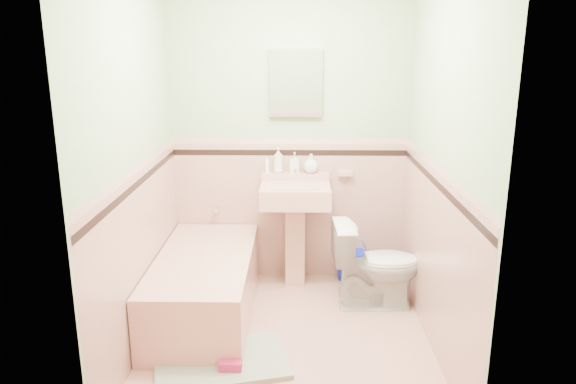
{
  "coord_description": "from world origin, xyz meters",
  "views": [
    {
      "loc": [
        0.06,
        -3.45,
        2.0
      ],
      "look_at": [
        0.0,
        0.25,
        1.0
      ],
      "focal_mm": 33.96,
      "sensor_mm": 36.0,
      "label": 1
    }
  ],
  "objects_px": {
    "bucket": "(350,265)",
    "toilet": "(376,264)",
    "medicine_cabinet": "(296,83)",
    "soap_bottle_mid": "(295,163)",
    "sink": "(295,237)",
    "bathtub": "(205,287)",
    "shoe": "(231,366)",
    "soap_bottle_left": "(278,160)",
    "soap_bottle_right": "(311,163)"
  },
  "relations": [
    {
      "from": "soap_bottle_right",
      "to": "bucket",
      "type": "relative_size",
      "value": 0.62
    },
    {
      "from": "sink",
      "to": "bucket",
      "type": "xyz_separation_m",
      "value": [
        0.49,
        0.14,
        -0.32
      ]
    },
    {
      "from": "soap_bottle_left",
      "to": "toilet",
      "type": "distance_m",
      "value": 1.18
    },
    {
      "from": "bucket",
      "to": "toilet",
      "type": "bearing_deg",
      "value": -72.87
    },
    {
      "from": "sink",
      "to": "shoe",
      "type": "relative_size",
      "value": 6.34
    },
    {
      "from": "sink",
      "to": "soap_bottle_right",
      "type": "height_order",
      "value": "soap_bottle_right"
    },
    {
      "from": "medicine_cabinet",
      "to": "toilet",
      "type": "relative_size",
      "value": 0.79
    },
    {
      "from": "bucket",
      "to": "soap_bottle_right",
      "type": "bearing_deg",
      "value": 174.1
    },
    {
      "from": "medicine_cabinet",
      "to": "shoe",
      "type": "height_order",
      "value": "medicine_cabinet"
    },
    {
      "from": "sink",
      "to": "soap_bottle_left",
      "type": "distance_m",
      "value": 0.66
    },
    {
      "from": "sink",
      "to": "bucket",
      "type": "bearing_deg",
      "value": 16.47
    },
    {
      "from": "bathtub",
      "to": "sink",
      "type": "xyz_separation_m",
      "value": [
        0.68,
        0.53,
        0.22
      ]
    },
    {
      "from": "soap_bottle_left",
      "to": "shoe",
      "type": "bearing_deg",
      "value": -99.62
    },
    {
      "from": "soap_bottle_mid",
      "to": "sink",
      "type": "bearing_deg",
      "value": -87.69
    },
    {
      "from": "bathtub",
      "to": "sink",
      "type": "height_order",
      "value": "sink"
    },
    {
      "from": "soap_bottle_left",
      "to": "soap_bottle_right",
      "type": "xyz_separation_m",
      "value": [
        0.28,
        0.0,
        -0.03
      ]
    },
    {
      "from": "toilet",
      "to": "bucket",
      "type": "xyz_separation_m",
      "value": [
        -0.15,
        0.49,
        -0.22
      ]
    },
    {
      "from": "soap_bottle_right",
      "to": "bathtub",
      "type": "bearing_deg",
      "value": -138.8
    },
    {
      "from": "medicine_cabinet",
      "to": "shoe",
      "type": "xyz_separation_m",
      "value": [
        -0.4,
        -1.52,
        -1.64
      ]
    },
    {
      "from": "soap_bottle_mid",
      "to": "shoe",
      "type": "xyz_separation_m",
      "value": [
        -0.39,
        -1.49,
        -0.98
      ]
    },
    {
      "from": "sink",
      "to": "toilet",
      "type": "relative_size",
      "value": 1.29
    },
    {
      "from": "soap_bottle_mid",
      "to": "soap_bottle_right",
      "type": "distance_m",
      "value": 0.14
    },
    {
      "from": "medicine_cabinet",
      "to": "shoe",
      "type": "relative_size",
      "value": 3.86
    },
    {
      "from": "sink",
      "to": "toilet",
      "type": "bearing_deg",
      "value": -28.59
    },
    {
      "from": "bathtub",
      "to": "bucket",
      "type": "xyz_separation_m",
      "value": [
        1.17,
        0.67,
        -0.09
      ]
    },
    {
      "from": "bucket",
      "to": "bathtub",
      "type": "bearing_deg",
      "value": -149.97
    },
    {
      "from": "bathtub",
      "to": "bucket",
      "type": "relative_size",
      "value": 5.74
    },
    {
      "from": "sink",
      "to": "soap_bottle_mid",
      "type": "relative_size",
      "value": 5.15
    },
    {
      "from": "soap_bottle_mid",
      "to": "soap_bottle_right",
      "type": "bearing_deg",
      "value": 0.0
    },
    {
      "from": "bathtub",
      "to": "soap_bottle_mid",
      "type": "relative_size",
      "value": 8.63
    },
    {
      "from": "sink",
      "to": "medicine_cabinet",
      "type": "xyz_separation_m",
      "value": [
        0.0,
        0.21,
        1.25
      ]
    },
    {
      "from": "bathtub",
      "to": "bucket",
      "type": "height_order",
      "value": "bathtub"
    },
    {
      "from": "soap_bottle_right",
      "to": "shoe",
      "type": "bearing_deg",
      "value": -109.49
    },
    {
      "from": "medicine_cabinet",
      "to": "soap_bottle_mid",
      "type": "distance_m",
      "value": 0.66
    },
    {
      "from": "sink",
      "to": "bucket",
      "type": "distance_m",
      "value": 0.6
    },
    {
      "from": "soap_bottle_mid",
      "to": "bucket",
      "type": "height_order",
      "value": "soap_bottle_mid"
    },
    {
      "from": "sink",
      "to": "bathtub",
      "type": "bearing_deg",
      "value": -142.07
    },
    {
      "from": "toilet",
      "to": "shoe",
      "type": "xyz_separation_m",
      "value": [
        -1.03,
        -0.97,
        -0.28
      ]
    },
    {
      "from": "soap_bottle_right",
      "to": "toilet",
      "type": "distance_m",
      "value": 1.0
    },
    {
      "from": "toilet",
      "to": "shoe",
      "type": "height_order",
      "value": "toilet"
    },
    {
      "from": "bathtub",
      "to": "shoe",
      "type": "xyz_separation_m",
      "value": [
        0.28,
        -0.78,
        -0.16
      ]
    },
    {
      "from": "soap_bottle_right",
      "to": "toilet",
      "type": "bearing_deg",
      "value": -46.2
    },
    {
      "from": "soap_bottle_mid",
      "to": "soap_bottle_right",
      "type": "xyz_separation_m",
      "value": [
        0.14,
        0.0,
        -0.01
      ]
    },
    {
      "from": "soap_bottle_left",
      "to": "soap_bottle_right",
      "type": "bearing_deg",
      "value": 0.0
    },
    {
      "from": "soap_bottle_right",
      "to": "toilet",
      "type": "relative_size",
      "value": 0.23
    },
    {
      "from": "bathtub",
      "to": "shoe",
      "type": "relative_size",
      "value": 10.62
    },
    {
      "from": "soap_bottle_left",
      "to": "toilet",
      "type": "bearing_deg",
      "value": -34.01
    },
    {
      "from": "soap_bottle_right",
      "to": "bucket",
      "type": "xyz_separation_m",
      "value": [
        0.35,
        -0.04,
        -0.91
      ]
    },
    {
      "from": "bathtub",
      "to": "bucket",
      "type": "distance_m",
      "value": 1.35
    },
    {
      "from": "sink",
      "to": "toilet",
      "type": "distance_m",
      "value": 0.73
    }
  ]
}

